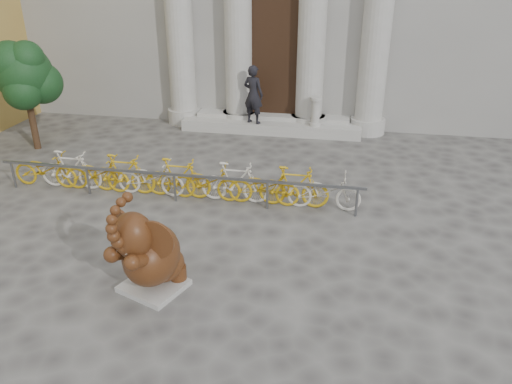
% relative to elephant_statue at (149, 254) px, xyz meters
% --- Properties ---
extents(ground, '(80.00, 80.00, 0.00)m').
position_rel_elephant_statue_xyz_m(ground, '(0.68, -0.14, -0.74)').
color(ground, '#474442').
rests_on(ground, ground).
extents(entrance_steps, '(6.00, 1.20, 0.36)m').
position_rel_elephant_statue_xyz_m(entrance_steps, '(0.68, 9.26, -0.56)').
color(entrance_steps, '#A8A59E').
rests_on(entrance_steps, ground).
extents(elephant_statue, '(1.37, 1.61, 2.03)m').
position_rel_elephant_statue_xyz_m(elephant_statue, '(0.00, 0.00, 0.00)').
color(elephant_statue, '#A8A59E').
rests_on(elephant_statue, ground).
extents(bike_rack, '(9.00, 0.53, 1.00)m').
position_rel_elephant_statue_xyz_m(bike_rack, '(-0.76, 3.73, -0.24)').
color(bike_rack, slate).
rests_on(bike_rack, ground).
extents(tree, '(1.88, 1.72, 3.27)m').
position_rel_elephant_statue_xyz_m(tree, '(-6.14, 6.21, 1.54)').
color(tree, '#332114').
rests_on(tree, ground).
extents(pedestrian, '(0.81, 0.67, 1.91)m').
position_rel_elephant_statue_xyz_m(pedestrian, '(0.13, 8.91, 0.57)').
color(pedestrian, black).
rests_on(pedestrian, entrance_steps).
extents(balustrade_post, '(0.39, 0.39, 0.95)m').
position_rel_elephant_statue_xyz_m(balustrade_post, '(2.17, 8.96, 0.06)').
color(balustrade_post, '#A8A59E').
rests_on(balustrade_post, entrance_steps).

